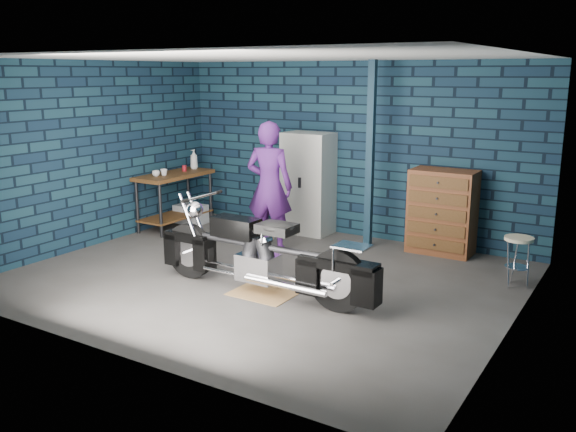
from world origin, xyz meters
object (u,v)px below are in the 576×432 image
(locker, at_px, (308,183))
(shop_stool, at_px, (517,262))
(storage_bin, at_px, (191,214))
(workbench, at_px, (175,200))
(tool_chest, at_px, (442,212))
(motorcycle, at_px, (263,249))
(person, at_px, (269,187))

(locker, bearing_deg, shop_stool, -14.92)
(storage_bin, height_order, locker, locker)
(storage_bin, bearing_deg, shop_stool, -4.39)
(workbench, height_order, tool_chest, tool_chest)
(motorcycle, relative_size, shop_stool, 3.99)
(locker, distance_m, shop_stool, 3.56)
(tool_chest, bearing_deg, motorcycle, -114.55)
(motorcycle, relative_size, tool_chest, 2.06)
(tool_chest, height_order, shop_stool, tool_chest)
(storage_bin, bearing_deg, person, -17.32)
(locker, bearing_deg, storage_bin, -166.44)
(locker, bearing_deg, motorcycle, -70.80)
(workbench, distance_m, tool_chest, 4.32)
(shop_stool, bearing_deg, motorcycle, -143.86)
(workbench, distance_m, person, 2.13)
(storage_bin, height_order, shop_stool, shop_stool)
(motorcycle, xyz_separation_m, storage_bin, (-2.97, 2.22, -0.39))
(workbench, xyz_separation_m, shop_stool, (5.46, -0.06, -0.15))
(locker, distance_m, tool_chest, 2.19)
(tool_chest, relative_size, shop_stool, 1.94)
(workbench, relative_size, locker, 0.87)
(workbench, bearing_deg, shop_stool, -0.65)
(person, xyz_separation_m, tool_chest, (2.18, 1.12, -0.33))
(storage_bin, distance_m, tool_chest, 4.26)
(storage_bin, xyz_separation_m, shop_stool, (5.44, -0.42, 0.15))
(motorcycle, xyz_separation_m, person, (-0.94, 1.58, 0.39))
(storage_bin, xyz_separation_m, locker, (2.03, 0.49, 0.65))
(person, bearing_deg, tool_chest, -165.25)
(workbench, height_order, motorcycle, motorcycle)
(tool_chest, xyz_separation_m, shop_stool, (1.23, -0.91, -0.29))
(storage_bin, relative_size, tool_chest, 0.42)
(workbench, relative_size, tool_chest, 1.17)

